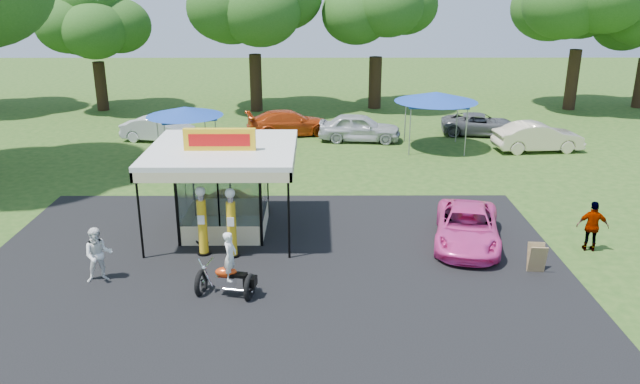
# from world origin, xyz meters

# --- Properties ---
(ground) EXTENTS (120.00, 120.00, 0.00)m
(ground) POSITION_xyz_m (0.00, 0.00, 0.00)
(ground) COLOR #244816
(ground) RESTS_ON ground
(asphalt_apron) EXTENTS (20.00, 14.00, 0.04)m
(asphalt_apron) POSITION_xyz_m (0.00, 2.00, 0.02)
(asphalt_apron) COLOR black
(asphalt_apron) RESTS_ON ground
(gas_station_kiosk) EXTENTS (5.40, 5.40, 4.18)m
(gas_station_kiosk) POSITION_xyz_m (-2.00, 4.99, 1.78)
(gas_station_kiosk) COLOR white
(gas_station_kiosk) RESTS_ON ground
(gas_pump_left) EXTENTS (0.48, 0.48, 2.56)m
(gas_pump_left) POSITION_xyz_m (-2.49, 2.77, 1.23)
(gas_pump_left) COLOR black
(gas_pump_left) RESTS_ON ground
(gas_pump_right) EXTENTS (0.48, 0.48, 2.55)m
(gas_pump_right) POSITION_xyz_m (-1.44, 2.59, 1.22)
(gas_pump_right) COLOR black
(gas_pump_right) RESTS_ON ground
(motorcycle) EXTENTS (1.94, 1.19, 2.22)m
(motorcycle) POSITION_xyz_m (-1.18, -0.25, 0.86)
(motorcycle) COLOR black
(motorcycle) RESTS_ON ground
(spare_tires) EXTENTS (0.86, 0.53, 0.73)m
(spare_tires) POSITION_xyz_m (-2.72, 3.66, 0.36)
(spare_tires) COLOR black
(spare_tires) RESTS_ON ground
(a_frame_sign) EXTENTS (0.58, 0.54, 1.00)m
(a_frame_sign) POSITION_xyz_m (8.80, 1.34, 0.51)
(a_frame_sign) COLOR #593819
(a_frame_sign) RESTS_ON ground
(kiosk_car) EXTENTS (2.82, 1.13, 0.96)m
(kiosk_car) POSITION_xyz_m (-2.00, 7.20, 0.48)
(kiosk_car) COLOR gold
(kiosk_car) RESTS_ON ground
(pink_sedan) EXTENTS (3.22, 5.24, 1.35)m
(pink_sedan) POSITION_xyz_m (7.01, 3.68, 0.68)
(pink_sedan) COLOR #EF41A1
(pink_sedan) RESTS_ON ground
(spectator_west) EXTENTS (1.07, 0.94, 1.85)m
(spectator_west) POSITION_xyz_m (-5.48, 0.78, 0.92)
(spectator_west) COLOR white
(spectator_west) RESTS_ON ground
(spectator_east_b) EXTENTS (1.16, 0.67, 1.86)m
(spectator_east_b) POSITION_xyz_m (11.34, 3.11, 0.93)
(spectator_east_b) COLOR gray
(spectator_east_b) RESTS_ON ground
(bg_car_a) EXTENTS (4.58, 2.28, 1.44)m
(bg_car_a) POSITION_xyz_m (-7.98, 19.08, 0.72)
(bg_car_a) COLOR silver
(bg_car_a) RESTS_ON ground
(bg_car_b) EXTENTS (5.66, 3.37, 1.54)m
(bg_car_b) POSITION_xyz_m (-0.21, 20.52, 0.77)
(bg_car_b) COLOR #B2370D
(bg_car_b) RESTS_ON ground
(bg_car_c) EXTENTS (5.03, 2.42, 1.66)m
(bg_car_c) POSITION_xyz_m (4.06, 19.01, 0.83)
(bg_car_c) COLOR #BABBBF
(bg_car_c) RESTS_ON ground
(bg_car_d) EXTENTS (5.10, 2.92, 1.34)m
(bg_car_d) POSITION_xyz_m (11.69, 20.54, 0.67)
(bg_car_d) COLOR #555658
(bg_car_d) RESTS_ON ground
(bg_car_e) EXTENTS (5.04, 2.16, 1.61)m
(bg_car_e) POSITION_xyz_m (13.98, 16.70, 0.81)
(bg_car_e) COLOR beige
(bg_car_e) RESTS_ON ground
(tent_west) EXTENTS (4.07, 4.07, 2.84)m
(tent_west) POSITION_xyz_m (-5.51, 15.20, 2.57)
(tent_west) COLOR gray
(tent_west) RESTS_ON ground
(tent_east) EXTENTS (4.67, 4.67, 3.26)m
(tent_east) POSITION_xyz_m (8.19, 17.28, 2.95)
(tent_east) COLOR gray
(tent_east) RESTS_ON ground
(oak_far_b) EXTENTS (8.20, 8.20, 9.78)m
(oak_far_b) POSITION_xyz_m (-14.32, 28.29, 6.24)
(oak_far_b) COLOR black
(oak_far_b) RESTS_ON ground
(oak_far_c) EXTENTS (9.85, 9.85, 11.61)m
(oak_far_c) POSITION_xyz_m (-2.94, 28.02, 7.37)
(oak_far_c) COLOR black
(oak_far_c) RESTS_ON ground
(oak_far_d) EXTENTS (8.85, 8.85, 10.53)m
(oak_far_d) POSITION_xyz_m (5.83, 29.03, 6.71)
(oak_far_d) COLOR black
(oak_far_d) RESTS_ON ground
(oak_far_e) EXTENTS (10.21, 10.21, 12.16)m
(oak_far_e) POSITION_xyz_m (20.28, 28.48, 7.76)
(oak_far_e) COLOR black
(oak_far_e) RESTS_ON ground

